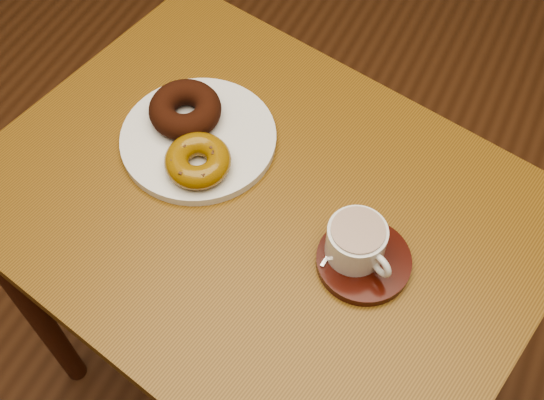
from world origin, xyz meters
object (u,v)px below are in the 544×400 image
at_px(coffee_cup, 357,241).
at_px(donut_plate, 199,138).
at_px(cafe_table, 261,244).
at_px(saucer, 364,261).

bearing_deg(coffee_cup, donut_plate, -169.30).
height_order(cafe_table, saucer, saucer).
relative_size(donut_plate, coffee_cup, 2.35).
relative_size(cafe_table, saucer, 7.02).
distance_m(cafe_table, donut_plate, 0.20).
bearing_deg(cafe_table, coffee_cup, 2.89).
distance_m(donut_plate, coffee_cup, 0.32).
distance_m(donut_plate, saucer, 0.33).
height_order(saucer, coffee_cup, coffee_cup).
height_order(cafe_table, donut_plate, donut_plate).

